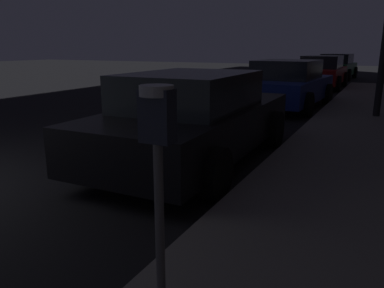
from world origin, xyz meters
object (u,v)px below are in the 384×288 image
object	(u,v)px
car_red	(321,72)
car_green	(337,67)
car_blue	(287,85)
parking_meter	(158,149)
car_black	(195,118)

from	to	relation	value
car_red	car_green	bearing A→B (deg)	90.00
car_red	car_green	size ratio (longest dim) A/B	1.01
car_green	car_red	bearing A→B (deg)	-90.00
car_blue	parking_meter	bearing A→B (deg)	-81.05
parking_meter	car_green	bearing A→B (deg)	94.02
car_black	car_red	xyz separation A→B (m)	(-0.00, 12.83, 0.00)
car_blue	car_red	xyz separation A→B (m)	(0.00, 6.57, 0.01)
car_blue	car_red	bearing A→B (deg)	89.98
car_black	car_red	size ratio (longest dim) A/B	1.10
parking_meter	car_red	size ratio (longest dim) A/B	0.35
car_green	car_blue	bearing A→B (deg)	-90.01
car_blue	car_red	world-z (taller)	same
car_black	car_green	bearing A→B (deg)	90.00
parking_meter	car_blue	size ratio (longest dim) A/B	0.34
parking_meter	car_red	world-z (taller)	parking_meter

